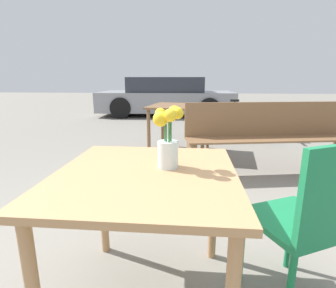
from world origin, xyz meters
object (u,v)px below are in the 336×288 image
at_px(cafe_chair, 310,217).
at_px(parked_car, 166,97).
at_px(flower_vase, 168,141).
at_px(bench_near, 268,134).
at_px(bicycle, 243,121).
at_px(table_back, 181,112).
at_px(table_front, 146,192).

bearing_deg(cafe_chair, parked_car, 100.19).
bearing_deg(cafe_chair, flower_vase, 175.76).
bearing_deg(bench_near, flower_vase, -118.08).
height_order(bench_near, bicycle, bench_near).
relative_size(bench_near, parked_car, 0.49).
height_order(table_back, bicycle, bicycle).
xyz_separation_m(flower_vase, table_back, (-0.04, 2.76, -0.20)).
bearing_deg(bench_near, cafe_chair, -100.74).
bearing_deg(flower_vase, bench_near, 61.92).
xyz_separation_m(cafe_chair, bicycle, (0.44, 3.82, -0.16)).
height_order(flower_vase, table_back, flower_vase).
distance_m(table_back, parked_car, 4.43).
height_order(cafe_chair, bench_near, cafe_chair).
bearing_deg(bicycle, parked_car, 117.22).
distance_m(table_front, table_back, 2.83).
distance_m(cafe_chair, parked_car, 7.31).
xyz_separation_m(flower_vase, cafe_chair, (0.66, -0.05, -0.33)).
bearing_deg(bicycle, flower_vase, -106.24).
height_order(table_front, bicycle, bicycle).
bearing_deg(parked_car, table_back, -82.23).
bearing_deg(table_front, bicycle, 72.71).
height_order(flower_vase, parked_car, parked_car).
height_order(cafe_chair, parked_car, parked_car).
height_order(table_front, bench_near, bench_near).
distance_m(table_front, flower_vase, 0.26).
relative_size(table_front, bicycle, 0.56).
distance_m(table_back, bicycle, 1.55).
bearing_deg(table_front, parked_car, 94.26).
bearing_deg(parked_car, bench_near, -72.19).
relative_size(flower_vase, bicycle, 0.18).
relative_size(flower_vase, parked_car, 0.07).
height_order(cafe_chair, bicycle, cafe_chair).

